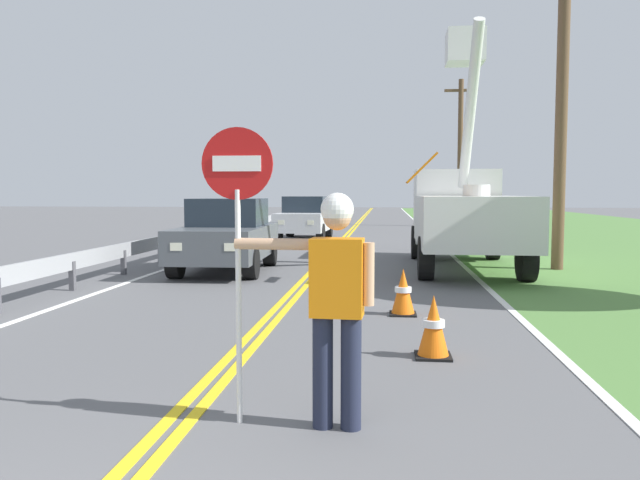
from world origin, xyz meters
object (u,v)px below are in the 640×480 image
(flagger_worker, at_px, (336,295))
(traffic_cone_mid, at_px, (403,293))
(oncoming_sedan_nearest, at_px, (227,236))
(utility_pole_near, at_px, (562,90))
(utility_pole_mid, at_px, (460,150))
(oncoming_sedan_second, at_px, (305,218))
(utility_bucket_truck, at_px, (463,209))
(stop_sign_paddle, at_px, (238,208))
(traffic_cone_lead, at_px, (433,328))

(flagger_worker, relative_size, traffic_cone_mid, 2.61)
(flagger_worker, relative_size, oncoming_sedan_nearest, 0.44)
(utility_pole_near, bearing_deg, utility_pole_mid, 90.07)
(oncoming_sedan_second, bearing_deg, traffic_cone_mid, -77.21)
(utility_bucket_truck, bearing_deg, utility_pole_mid, 83.57)
(stop_sign_paddle, xyz_separation_m, traffic_cone_mid, (1.42, 4.54, -1.37))
(flagger_worker, height_order, oncoming_sedan_second, flagger_worker)
(flagger_worker, distance_m, oncoming_sedan_second, 20.14)
(utility_pole_near, xyz_separation_m, traffic_cone_mid, (-3.84, -6.01, -3.92))
(oncoming_sedan_nearest, xyz_separation_m, utility_pole_mid, (7.77, 20.85, 3.37))
(oncoming_sedan_nearest, bearing_deg, utility_pole_mid, 69.56)
(flagger_worker, height_order, traffic_cone_mid, flagger_worker)
(utility_bucket_truck, distance_m, utility_pole_near, 3.60)
(oncoming_sedan_second, bearing_deg, stop_sign_paddle, -84.07)
(oncoming_sedan_nearest, distance_m, traffic_cone_mid, 6.28)
(flagger_worker, xyz_separation_m, utility_pole_near, (4.49, 10.59, 3.21))
(traffic_cone_mid, bearing_deg, utility_bucket_truck, 75.61)
(utility_pole_near, relative_size, traffic_cone_mid, 11.63)
(utility_pole_near, relative_size, traffic_cone_lead, 11.63)
(traffic_cone_lead, xyz_separation_m, traffic_cone_mid, (-0.26, 2.40, 0.00))
(oncoming_sedan_second, distance_m, utility_pole_mid, 13.11)
(oncoming_sedan_nearest, relative_size, oncoming_sedan_second, 1.00)
(flagger_worker, xyz_separation_m, oncoming_sedan_second, (-2.83, 19.93, -0.21))
(utility_bucket_truck, bearing_deg, oncoming_sedan_second, 119.70)
(flagger_worker, distance_m, oncoming_sedan_nearest, 10.00)
(oncoming_sedan_nearest, xyz_separation_m, oncoming_sedan_second, (0.47, 10.50, 0.00))
(stop_sign_paddle, distance_m, oncoming_sedan_nearest, 9.77)
(utility_bucket_truck, height_order, oncoming_sedan_nearest, utility_bucket_truck)
(oncoming_sedan_second, height_order, utility_pole_mid, utility_pole_mid)
(flagger_worker, distance_m, utility_pole_near, 11.94)
(flagger_worker, height_order, oncoming_sedan_nearest, flagger_worker)
(stop_sign_paddle, relative_size, traffic_cone_lead, 3.33)
(flagger_worker, bearing_deg, traffic_cone_mid, 81.91)
(oncoming_sedan_nearest, bearing_deg, traffic_cone_mid, -50.84)
(oncoming_sedan_second, bearing_deg, oncoming_sedan_nearest, -92.57)
(oncoming_sedan_second, xyz_separation_m, utility_pole_mid, (7.30, 10.35, 3.37))
(oncoming_sedan_nearest, bearing_deg, stop_sign_paddle, -74.90)
(traffic_cone_lead, bearing_deg, flagger_worker, -112.76)
(stop_sign_paddle, bearing_deg, utility_pole_near, 63.51)
(flagger_worker, height_order, utility_pole_near, utility_pole_near)
(flagger_worker, xyz_separation_m, utility_bucket_truck, (2.29, 10.96, 0.38))
(traffic_cone_mid, bearing_deg, flagger_worker, -98.09)
(oncoming_sedan_nearest, bearing_deg, traffic_cone_lead, -59.81)
(stop_sign_paddle, xyz_separation_m, traffic_cone_lead, (1.68, 2.14, -1.37))
(oncoming_sedan_nearest, xyz_separation_m, traffic_cone_mid, (3.96, -4.86, -0.50))
(oncoming_sedan_nearest, distance_m, traffic_cone_lead, 8.41)
(utility_bucket_truck, xyz_separation_m, utility_pole_near, (2.20, -0.37, 2.83))
(stop_sign_paddle, distance_m, traffic_cone_mid, 4.95)
(oncoming_sedan_second, distance_m, utility_pole_near, 12.36)
(flagger_worker, distance_m, traffic_cone_lead, 2.47)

